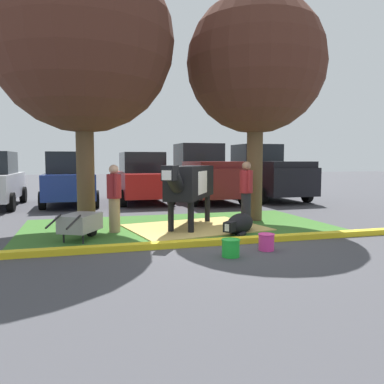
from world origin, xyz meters
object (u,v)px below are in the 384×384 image
bucket_green (231,248)px  pickup_truck_maroon (204,174)px  person_handler (114,196)px  shade_tree_left (83,41)px  sedan_red (142,178)px  cow_holstein (189,183)px  sedan_blue (70,179)px  shade_tree_right (256,65)px  wheelbarrow (81,223)px  pickup_truck_black (264,174)px  bucket_pink (266,242)px  calf_lying (240,224)px  person_visitor_near (246,191)px

bucket_green → pickup_truck_maroon: bearing=75.0°
person_handler → pickup_truck_maroon: size_ratio=0.30×
shade_tree_left → sedan_red: bearing=68.2°
cow_holstein → sedan_blue: bearing=115.3°
shade_tree_right → wheelbarrow: bearing=-162.0°
shade_tree_left → pickup_truck_black: (7.72, 5.65, -3.46)m
shade_tree_right → cow_holstein: bearing=-162.0°
person_handler → bucket_pink: bearing=-44.9°
cow_holstein → bucket_pink: (0.76, -2.73, -0.98)m
shade_tree_left → bucket_green: bearing=-56.5°
calf_lying → sedan_blue: bearing=117.7°
calf_lying → bucket_pink: bearing=-95.1°
sedan_blue → pickup_truck_black: 8.21m
calf_lying → pickup_truck_black: pickup_truck_black is taller
calf_lying → sedan_red: size_ratio=0.26×
cow_holstein → person_visitor_near: person_visitor_near is taller
bucket_green → cow_holstein: bearing=88.4°
wheelbarrow → sedan_red: sedan_red is taller
person_visitor_near → person_handler: bearing=-177.8°
pickup_truck_black → sedan_blue: bearing=179.7°
cow_holstein → wheelbarrow: size_ratio=1.86×
calf_lying → shade_tree_left: bearing=153.1°
shade_tree_right → person_handler: size_ratio=3.89×
shade_tree_right → pickup_truck_maroon: (0.29, 5.52, -3.23)m
sedan_red → pickup_truck_maroon: bearing=-3.0°
calf_lying → bucket_green: 2.16m
calf_lying → shade_tree_right: bearing=56.0°
bucket_pink → sedan_blue: sedan_blue is taller
wheelbarrow → bucket_pink: size_ratio=4.77×
calf_lying → person_handler: (-2.77, 0.97, 0.63)m
shade_tree_right → calf_lying: size_ratio=5.42×
person_visitor_near → cow_holstein: bearing=-179.5°
person_handler → shade_tree_right: bearing=11.4°
shade_tree_right → sedan_red: (-2.32, 5.65, -3.36)m
wheelbarrow → sedan_blue: 7.22m
person_visitor_near → shade_tree_right: bearing=50.8°
shade_tree_right → person_handler: bearing=-168.6°
pickup_truck_black → person_handler: bearing=-137.9°
pickup_truck_maroon → pickup_truck_black: bearing=1.7°
person_handler → pickup_truck_black: pickup_truck_black is taller
shade_tree_right → cow_holstein: size_ratio=2.20×
wheelbarrow → sedan_red: bearing=71.5°
person_visitor_near → bucket_green: person_visitor_near is taller
shade_tree_right → calf_lying: shade_tree_right is taller
person_visitor_near → wheelbarrow: 4.31m
sedan_red → calf_lying: bearing=-81.4°
shade_tree_left → pickup_truck_black: 10.17m
shade_tree_right → pickup_truck_maroon: 6.40m
shade_tree_right → pickup_truck_maroon: bearing=87.0°
calf_lying → pickup_truck_maroon: 7.49m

